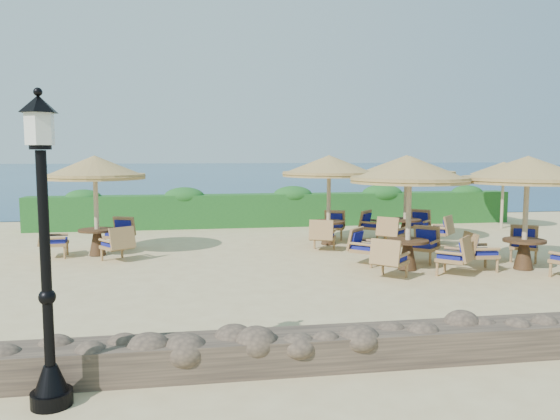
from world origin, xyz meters
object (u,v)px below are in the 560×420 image
object	(u,v)px
cafe_set_0	(409,193)
cafe_set_3	(329,177)
extra_parasol	(504,168)
lamp_post	(46,264)
cafe_set_1	(527,186)
cafe_set_4	(406,182)
cafe_set_2	(95,185)

from	to	relation	value
cafe_set_0	cafe_set_3	bearing A→B (deg)	104.02
extra_parasol	cafe_set_3	world-z (taller)	cafe_set_3
lamp_post	cafe_set_1	xyz separation A→B (m)	(9.20, 5.51, 0.40)
cafe_set_3	cafe_set_4	bearing A→B (deg)	1.79
cafe_set_2	cafe_set_4	bearing A→B (deg)	5.00
extra_parasol	cafe_set_0	world-z (taller)	cafe_set_0
lamp_post	extra_parasol	world-z (taller)	lamp_post
cafe_set_1	cafe_set_2	world-z (taller)	same
lamp_post	cafe_set_4	world-z (taller)	lamp_post
cafe_set_2	cafe_set_1	bearing A→B (deg)	-18.70
cafe_set_1	cafe_set_2	bearing A→B (deg)	161.30
cafe_set_1	cafe_set_3	xyz separation A→B (m)	(-3.64, 4.14, 0.06)
lamp_post	cafe_set_4	distance (m)	12.59
cafe_set_1	cafe_set_0	bearing A→B (deg)	171.75
extra_parasol	cafe_set_2	distance (m)	13.89
cafe_set_1	cafe_set_4	size ratio (longest dim) A/B	1.02
extra_parasol	cafe_set_0	xyz separation A→B (m)	(-6.11, -6.10, -0.36)
lamp_post	cafe_set_2	size ratio (longest dim) A/B	1.20
cafe_set_1	extra_parasol	bearing A→B (deg)	62.36
lamp_post	cafe_set_1	world-z (taller)	lamp_post
cafe_set_0	cafe_set_1	distance (m)	2.74
lamp_post	cafe_set_3	xyz separation A→B (m)	(5.56, 9.65, 0.46)
cafe_set_0	cafe_set_3	size ratio (longest dim) A/B	0.96
lamp_post	cafe_set_0	xyz separation A→B (m)	(6.49, 5.90, 0.26)
cafe_set_1	cafe_set_2	xyz separation A→B (m)	(-10.14, 3.43, -0.08)
cafe_set_1	cafe_set_4	world-z (taller)	same
cafe_set_0	cafe_set_1	world-z (taller)	same
cafe_set_4	extra_parasol	bearing A→B (deg)	26.32
cafe_set_2	cafe_set_3	distance (m)	6.54
lamp_post	cafe_set_0	bearing A→B (deg)	42.26
cafe_set_2	lamp_post	bearing A→B (deg)	-83.97
lamp_post	cafe_set_3	size ratio (longest dim) A/B	1.16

